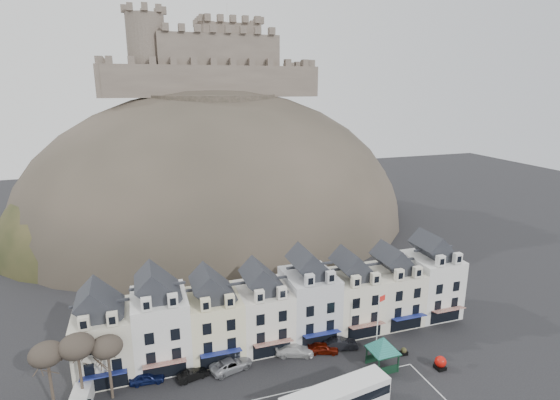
# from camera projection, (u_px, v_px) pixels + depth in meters

# --- Properties ---
(townhouse_terrace) EXTENTS (54.40, 9.35, 11.80)m
(townhouse_terrace) POSITION_uv_depth(u_px,v_px,m) (288.00, 303.00, 60.72)
(townhouse_terrace) COLOR beige
(townhouse_terrace) RESTS_ON ground
(castle_hill) EXTENTS (100.00, 76.00, 68.00)m
(castle_hill) POSITION_uv_depth(u_px,v_px,m) (222.00, 225.00, 110.98)
(castle_hill) COLOR #322F26
(castle_hill) RESTS_ON ground
(castle) EXTENTS (50.20, 22.20, 22.00)m
(castle) POSITION_uv_depth(u_px,v_px,m) (208.00, 62.00, 106.94)
(castle) COLOR brown
(castle) RESTS_ON ground
(tree_left_far) EXTENTS (3.61, 3.61, 8.24)m
(tree_left_far) POSITION_uv_depth(u_px,v_px,m) (46.00, 355.00, 46.38)
(tree_left_far) COLOR #393024
(tree_left_far) RESTS_ON ground
(tree_left_mid) EXTENTS (3.78, 3.78, 8.64)m
(tree_left_mid) POSITION_uv_depth(u_px,v_px,m) (77.00, 347.00, 47.21)
(tree_left_mid) COLOR #393024
(tree_left_mid) RESTS_ON ground
(tree_left_near) EXTENTS (3.43, 3.43, 7.84)m
(tree_left_near) POSITION_uv_depth(u_px,v_px,m) (107.00, 347.00, 48.30)
(tree_left_near) COLOR #393024
(tree_left_near) RESTS_ON ground
(bus) EXTENTS (12.85, 4.77, 3.54)m
(bus) POSITION_uv_depth(u_px,v_px,m) (336.00, 400.00, 46.78)
(bus) COLOR #262628
(bus) RESTS_ON ground
(bus_shelter) EXTENTS (6.86, 6.86, 4.36)m
(bus_shelter) POSITION_uv_depth(u_px,v_px,m) (383.00, 344.00, 54.43)
(bus_shelter) COLOR black
(bus_shelter) RESTS_ON ground
(red_buoy) EXTENTS (1.43, 1.43, 1.76)m
(red_buoy) POSITION_uv_depth(u_px,v_px,m) (440.00, 363.00, 54.81)
(red_buoy) COLOR black
(red_buoy) RESTS_ON ground
(flagpole) EXTENTS (1.22, 0.52, 8.92)m
(flagpole) POSITION_uv_depth(u_px,v_px,m) (378.00, 322.00, 56.27)
(flagpole) COLOR silver
(flagpole) RESTS_ON ground
(white_van) EXTENTS (2.40, 4.57, 2.00)m
(white_van) POSITION_uv_depth(u_px,v_px,m) (83.00, 396.00, 48.86)
(white_van) COLOR white
(white_van) RESTS_ON ground
(planter_west) EXTENTS (1.16, 0.80, 1.15)m
(planter_west) POSITION_uv_depth(u_px,v_px,m) (439.00, 362.00, 55.41)
(planter_west) COLOR black
(planter_west) RESTS_ON ground
(planter_east) EXTENTS (1.13, 0.76, 1.08)m
(planter_east) POSITION_uv_depth(u_px,v_px,m) (404.00, 352.00, 57.74)
(planter_east) COLOR black
(planter_east) RESTS_ON ground
(car_navy) EXTENTS (4.23, 1.97, 1.40)m
(car_navy) POSITION_uv_depth(u_px,v_px,m) (147.00, 377.00, 52.35)
(car_navy) COLOR #0C143E
(car_navy) RESTS_ON ground
(car_black) EXTENTS (3.95, 2.15, 1.24)m
(car_black) POSITION_uv_depth(u_px,v_px,m) (193.00, 375.00, 52.96)
(car_black) COLOR black
(car_black) RESTS_ON ground
(car_silver) EXTENTS (5.77, 3.77, 1.50)m
(car_silver) POSITION_uv_depth(u_px,v_px,m) (231.00, 364.00, 54.72)
(car_silver) COLOR #97999E
(car_silver) RESTS_ON ground
(car_white) EXTENTS (5.52, 3.63, 1.49)m
(car_white) POSITION_uv_depth(u_px,v_px,m) (295.00, 350.00, 57.67)
(car_white) COLOR silver
(car_white) RESTS_ON ground
(car_maroon) EXTENTS (4.49, 2.98, 1.42)m
(car_maroon) POSITION_uv_depth(u_px,v_px,m) (323.00, 348.00, 58.21)
(car_maroon) COLOR #500E04
(car_maroon) RESTS_ON ground
(car_charcoal) EXTENTS (4.86, 2.50, 1.53)m
(car_charcoal) POSITION_uv_depth(u_px,v_px,m) (340.00, 344.00, 59.08)
(car_charcoal) COLOR black
(car_charcoal) RESTS_ON ground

